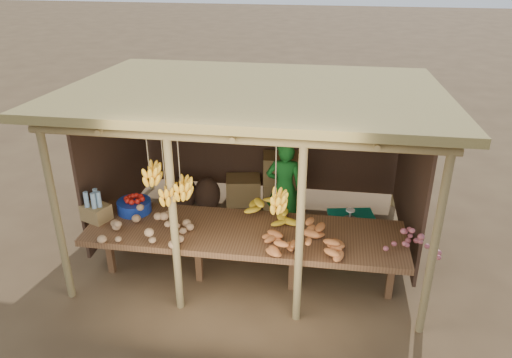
# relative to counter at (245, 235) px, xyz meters

# --- Properties ---
(ground) EXTENTS (60.00, 60.00, 0.00)m
(ground) POSITION_rel_counter_xyz_m (-0.00, 0.95, -0.74)
(ground) COLOR brown
(ground) RESTS_ON ground
(stall_structure) EXTENTS (4.70, 3.50, 2.43)m
(stall_structure) POSITION_rel_counter_xyz_m (-0.03, 0.96, 1.18)
(stall_structure) COLOR olive
(stall_structure) RESTS_ON ground
(counter) EXTENTS (3.90, 1.05, 0.80)m
(counter) POSITION_rel_counter_xyz_m (0.00, 0.00, 0.00)
(counter) COLOR brown
(counter) RESTS_ON ground
(potato_heap) EXTENTS (1.11, 0.88, 0.37)m
(potato_heap) POSITION_rel_counter_xyz_m (-1.14, -0.29, 0.24)
(potato_heap) COLOR #AA8157
(potato_heap) RESTS_ON counter
(sweet_potato_heap) EXTENTS (1.03, 0.79, 0.36)m
(sweet_potato_heap) POSITION_rel_counter_xyz_m (0.77, -0.26, 0.24)
(sweet_potato_heap) COLOR #C66D33
(sweet_potato_heap) RESTS_ON counter
(onion_heap) EXTENTS (0.78, 0.58, 0.35)m
(onion_heap) POSITION_rel_counter_xyz_m (1.90, -0.16, 0.24)
(onion_heap) COLOR #A9525A
(onion_heap) RESTS_ON counter
(banana_pile) EXTENTS (0.74, 0.51, 0.35)m
(banana_pile) POSITION_rel_counter_xyz_m (0.22, 0.31, 0.24)
(banana_pile) COLOR yellow
(banana_pile) RESTS_ON counter
(tomato_basin) EXTENTS (0.44, 0.44, 0.23)m
(tomato_basin) POSITION_rel_counter_xyz_m (-1.50, 0.26, 0.16)
(tomato_basin) COLOR navy
(tomato_basin) RESTS_ON counter
(bottle_box) EXTENTS (0.40, 0.36, 0.41)m
(bottle_box) POSITION_rel_counter_xyz_m (-1.90, -0.01, 0.22)
(bottle_box) COLOR olive
(bottle_box) RESTS_ON counter
(vendor) EXTENTS (0.56, 0.40, 1.46)m
(vendor) POSITION_rel_counter_xyz_m (0.35, 1.36, -0.01)
(vendor) COLOR #17681F
(vendor) RESTS_ON ground
(tarp_crate) EXTENTS (0.71, 0.64, 0.74)m
(tarp_crate) POSITION_rel_counter_xyz_m (1.35, 0.93, -0.44)
(tarp_crate) COLOR brown
(tarp_crate) RESTS_ON ground
(carton_stack) EXTENTS (1.24, 0.53, 0.90)m
(carton_stack) POSITION_rel_counter_xyz_m (0.02, 2.15, -0.34)
(carton_stack) COLOR olive
(carton_stack) RESTS_ON ground
(burlap_sacks) EXTENTS (0.84, 0.44, 0.59)m
(burlap_sacks) POSITION_rel_counter_xyz_m (-1.17, 1.99, -0.48)
(burlap_sacks) COLOR #432C1F
(burlap_sacks) RESTS_ON ground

